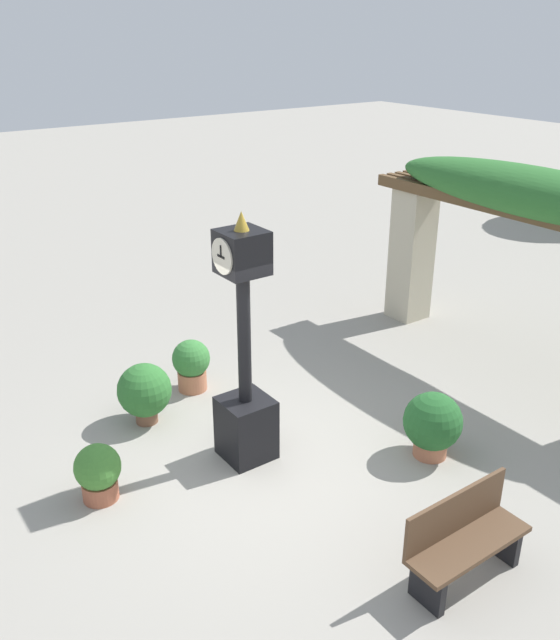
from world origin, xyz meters
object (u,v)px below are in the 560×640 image
(potted_plant_near_left, at_px, (191,364))
(potted_plant_near_right, at_px, (98,472))
(potted_plant_far_left, at_px, (145,391))
(potted_plant_far_right, at_px, (433,424))
(park_bench, at_px, (464,540))
(pedestal_clock, at_px, (245,371))

(potted_plant_near_left, height_order, potted_plant_near_right, potted_plant_near_left)
(potted_plant_near_left, xyz_separation_m, potted_plant_far_left, (0.43, -0.92, 0.05))
(potted_plant_near_left, relative_size, potted_plant_near_right, 1.14)
(potted_plant_near_right, xyz_separation_m, potted_plant_far_left, (-1.16, 1.10, 0.11))
(potted_plant_near_left, relative_size, potted_plant_far_right, 0.91)
(potted_plant_near_left, bearing_deg, potted_plant_near_right, -51.91)
(potted_plant_near_right, distance_m, potted_plant_far_right, 3.92)
(potted_plant_near_left, height_order, park_bench, park_bench)
(potted_plant_far_left, bearing_deg, potted_plant_near_right, -43.56)
(pedestal_clock, relative_size, potted_plant_far_left, 3.67)
(potted_plant_far_left, relative_size, potted_plant_far_right, 1.00)
(potted_plant_near_left, distance_m, potted_plant_near_right, 2.57)
(pedestal_clock, height_order, potted_plant_near_right, pedestal_clock)
(pedestal_clock, relative_size, potted_plant_far_right, 3.66)
(potted_plant_near_right, xyz_separation_m, park_bench, (3.10, 2.37, 0.07))
(park_bench, bearing_deg, potted_plant_far_left, 106.55)
(potted_plant_near_right, bearing_deg, potted_plant_near_left, 128.09)
(potted_plant_far_right, xyz_separation_m, park_bench, (1.55, -1.24, -0.02))
(potted_plant_far_left, xyz_separation_m, park_bench, (4.26, 1.26, -0.03))
(potted_plant_far_left, relative_size, park_bench, 0.63)
(pedestal_clock, bearing_deg, potted_plant_far_left, -154.48)
(potted_plant_near_left, relative_size, potted_plant_far_left, 0.92)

